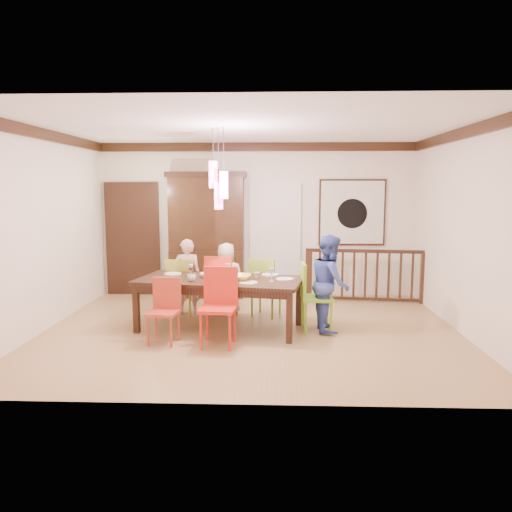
{
  "coord_description": "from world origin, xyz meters",
  "views": [
    {
      "loc": [
        0.34,
        -7.04,
        2.07
      ],
      "look_at": [
        0.06,
        0.3,
        1.06
      ],
      "focal_mm": 35.0,
      "sensor_mm": 36.0,
      "label": 1
    }
  ],
  "objects_px": {
    "balustrade": "(365,275)",
    "person_end_right": "(330,283)",
    "chair_far_left": "(181,282)",
    "china_hutch": "(207,235)",
    "person_far_left": "(187,277)",
    "chair_end_right": "(317,292)",
    "person_far_mid": "(226,279)",
    "dining_table": "(220,284)"
  },
  "relations": [
    {
      "from": "person_far_left",
      "to": "person_far_mid",
      "type": "xyz_separation_m",
      "value": [
        0.64,
        0.03,
        -0.03
      ]
    },
    {
      "from": "balustrade",
      "to": "person_far_left",
      "type": "bearing_deg",
      "value": -155.27
    },
    {
      "from": "person_far_mid",
      "to": "person_end_right",
      "type": "xyz_separation_m",
      "value": [
        1.59,
        -0.88,
        0.11
      ]
    },
    {
      "from": "chair_far_left",
      "to": "chair_end_right",
      "type": "distance_m",
      "value": 2.3
    },
    {
      "from": "chair_far_left",
      "to": "balustrade",
      "type": "relative_size",
      "value": 0.43
    },
    {
      "from": "dining_table",
      "to": "chair_far_left",
      "type": "bearing_deg",
      "value": 141.52
    },
    {
      "from": "dining_table",
      "to": "chair_end_right",
      "type": "relative_size",
      "value": 2.55
    },
    {
      "from": "chair_end_right",
      "to": "china_hutch",
      "type": "bearing_deg",
      "value": 37.34
    },
    {
      "from": "chair_far_left",
      "to": "balustrade",
      "type": "bearing_deg",
      "value": -158.88
    },
    {
      "from": "person_end_right",
      "to": "dining_table",
      "type": "bearing_deg",
      "value": 87.51
    },
    {
      "from": "china_hutch",
      "to": "person_far_left",
      "type": "xyz_separation_m",
      "value": [
        -0.14,
        -1.38,
        -0.56
      ]
    },
    {
      "from": "person_far_mid",
      "to": "person_end_right",
      "type": "height_order",
      "value": "person_end_right"
    },
    {
      "from": "chair_far_left",
      "to": "chair_end_right",
      "type": "bearing_deg",
      "value": 161.12
    },
    {
      "from": "dining_table",
      "to": "china_hutch",
      "type": "height_order",
      "value": "china_hutch"
    },
    {
      "from": "person_far_left",
      "to": "china_hutch",
      "type": "bearing_deg",
      "value": -104.84
    },
    {
      "from": "dining_table",
      "to": "balustrade",
      "type": "distance_m",
      "value": 3.09
    },
    {
      "from": "chair_end_right",
      "to": "china_hutch",
      "type": "relative_size",
      "value": 0.42
    },
    {
      "from": "china_hutch",
      "to": "person_far_mid",
      "type": "xyz_separation_m",
      "value": [
        0.5,
        -1.35,
        -0.59
      ]
    },
    {
      "from": "chair_far_left",
      "to": "person_far_left",
      "type": "bearing_deg",
      "value": -168.73
    },
    {
      "from": "chair_end_right",
      "to": "person_far_mid",
      "type": "distance_m",
      "value": 1.66
    },
    {
      "from": "dining_table",
      "to": "china_hutch",
      "type": "distance_m",
      "value": 2.33
    },
    {
      "from": "dining_table",
      "to": "chair_end_right",
      "type": "bearing_deg",
      "value": 9.53
    },
    {
      "from": "balustrade",
      "to": "person_end_right",
      "type": "height_order",
      "value": "person_end_right"
    },
    {
      "from": "chair_far_left",
      "to": "person_end_right",
      "type": "bearing_deg",
      "value": 163.01
    },
    {
      "from": "chair_far_left",
      "to": "person_end_right",
      "type": "xyz_separation_m",
      "value": [
        2.32,
        -0.84,
        0.17
      ]
    },
    {
      "from": "chair_end_right",
      "to": "person_far_left",
      "type": "height_order",
      "value": "person_far_left"
    },
    {
      "from": "chair_far_left",
      "to": "person_far_left",
      "type": "distance_m",
      "value": 0.13
    },
    {
      "from": "chair_far_left",
      "to": "china_hutch",
      "type": "bearing_deg",
      "value": -96.76
    },
    {
      "from": "person_far_left",
      "to": "balustrade",
      "type": "bearing_deg",
      "value": -170.35
    },
    {
      "from": "dining_table",
      "to": "balustrade",
      "type": "bearing_deg",
      "value": 47.9
    },
    {
      "from": "dining_table",
      "to": "person_far_left",
      "type": "distance_m",
      "value": 1.05
    },
    {
      "from": "china_hutch",
      "to": "person_end_right",
      "type": "distance_m",
      "value": 3.09
    },
    {
      "from": "china_hutch",
      "to": "person_end_right",
      "type": "bearing_deg",
      "value": -46.93
    },
    {
      "from": "balustrade",
      "to": "person_far_mid",
      "type": "relative_size",
      "value": 1.85
    },
    {
      "from": "dining_table",
      "to": "person_end_right",
      "type": "relative_size",
      "value": 1.8
    },
    {
      "from": "balustrade",
      "to": "person_end_right",
      "type": "bearing_deg",
      "value": -108.1
    },
    {
      "from": "person_end_right",
      "to": "china_hutch",
      "type": "bearing_deg",
      "value": 40.97
    },
    {
      "from": "dining_table",
      "to": "china_hutch",
      "type": "xyz_separation_m",
      "value": [
        -0.48,
        2.22,
        0.51
      ]
    },
    {
      "from": "dining_table",
      "to": "person_far_mid",
      "type": "xyz_separation_m",
      "value": [
        0.02,
        0.87,
        -0.08
      ]
    },
    {
      "from": "dining_table",
      "to": "chair_far_left",
      "type": "distance_m",
      "value": 1.1
    },
    {
      "from": "chair_end_right",
      "to": "person_far_left",
      "type": "xyz_separation_m",
      "value": [
        -2.04,
        0.86,
        0.05
      ]
    },
    {
      "from": "dining_table",
      "to": "balustrade",
      "type": "height_order",
      "value": "balustrade"
    }
  ]
}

